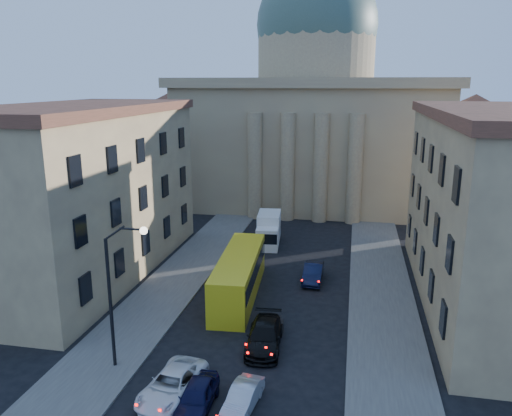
{
  "coord_description": "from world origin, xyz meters",
  "views": [
    {
      "loc": [
        5.86,
        -16.31,
        16.42
      ],
      "look_at": [
        -0.96,
        18.1,
        7.59
      ],
      "focal_mm": 35.0,
      "sensor_mm": 36.0,
      "label": 1
    }
  ],
  "objects_px": {
    "car_left_near": "(197,397)",
    "city_bus": "(239,274)",
    "car_right_near": "(243,398)",
    "street_lamp": "(118,285)",
    "box_truck": "(269,230)"
  },
  "relations": [
    {
      "from": "car_left_near",
      "to": "box_truck",
      "type": "xyz_separation_m",
      "value": [
        -1.02,
        27.58,
        0.77
      ]
    },
    {
      "from": "street_lamp",
      "to": "city_bus",
      "type": "height_order",
      "value": "street_lamp"
    },
    {
      "from": "car_right_near",
      "to": "city_bus",
      "type": "height_order",
      "value": "city_bus"
    },
    {
      "from": "car_left_near",
      "to": "street_lamp",
      "type": "bearing_deg",
      "value": 151.39
    },
    {
      "from": "car_left_near",
      "to": "car_right_near",
      "type": "height_order",
      "value": "car_left_near"
    },
    {
      "from": "car_left_near",
      "to": "car_right_near",
      "type": "distance_m",
      "value": 2.38
    },
    {
      "from": "car_left_near",
      "to": "city_bus",
      "type": "relative_size",
      "value": 0.35
    },
    {
      "from": "box_truck",
      "to": "street_lamp",
      "type": "bearing_deg",
      "value": -105.98
    },
    {
      "from": "car_left_near",
      "to": "city_bus",
      "type": "distance_m",
      "value": 14.33
    },
    {
      "from": "city_bus",
      "to": "car_left_near",
      "type": "bearing_deg",
      "value": -89.6
    },
    {
      "from": "street_lamp",
      "to": "car_left_near",
      "type": "height_order",
      "value": "street_lamp"
    },
    {
      "from": "car_right_near",
      "to": "box_truck",
      "type": "height_order",
      "value": "box_truck"
    },
    {
      "from": "street_lamp",
      "to": "city_bus",
      "type": "xyz_separation_m",
      "value": [
        4.39,
        11.44,
        -3.48
      ]
    },
    {
      "from": "street_lamp",
      "to": "car_right_near",
      "type": "xyz_separation_m",
      "value": [
        7.77,
        -2.29,
        -4.68
      ]
    },
    {
      "from": "street_lamp",
      "to": "city_bus",
      "type": "distance_m",
      "value": 12.74
    }
  ]
}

